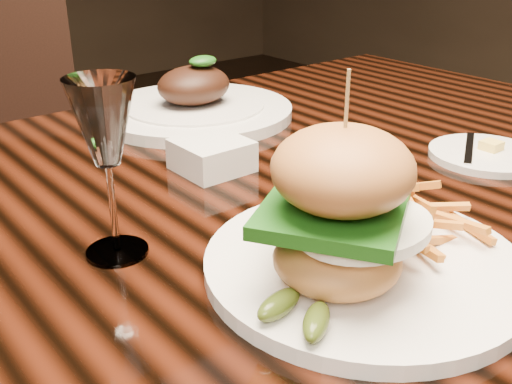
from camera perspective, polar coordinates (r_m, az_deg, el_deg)
dining_table at (r=0.73m, az=-5.34°, el=-6.56°), size 1.60×0.90×0.75m
burger_plate at (r=0.53m, az=10.18°, el=-3.25°), size 0.29×0.29×0.20m
side_saucer at (r=0.88m, az=21.04°, el=3.37°), size 0.15×0.15×0.02m
ramekin at (r=0.77m, az=-4.24°, el=3.51°), size 0.09×0.09×0.04m
wine_glass at (r=0.55m, az=-14.26°, el=5.84°), size 0.06×0.06×0.17m
far_dish at (r=1.00m, az=-5.85°, el=8.21°), size 0.32×0.32×0.10m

